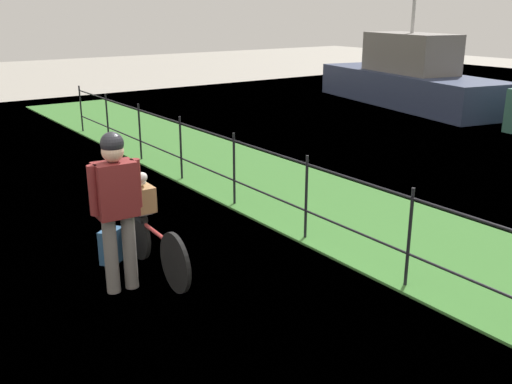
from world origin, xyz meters
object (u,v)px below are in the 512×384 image
wooden_crate (140,197)px  cyclist_person (116,199)px  terrier_dog (139,179)px  moored_boat_mid (408,79)px  backpack_on_paving (112,246)px  bicycle_main (155,245)px

wooden_crate → cyclist_person: cyclist_person is taller
terrier_dog → moored_boat_mid: 12.95m
cyclist_person → moored_boat_mid: bearing=118.2°
cyclist_person → backpack_on_paving: cyclist_person is taller
wooden_crate → terrier_dog: bearing=-2.3°
wooden_crate → moored_boat_mid: size_ratio=0.05×
terrier_dog → cyclist_person: 0.68m
terrier_dog → backpack_on_paving: (-0.23, -0.29, -0.81)m
terrier_dog → backpack_on_paving: 0.89m
bicycle_main → wooden_crate: wooden_crate is taller
bicycle_main → terrier_dog: bearing=177.7°
bicycle_main → backpack_on_paving: bearing=-153.8°
wooden_crate → bicycle_main: bearing=-2.3°
wooden_crate → cyclist_person: size_ratio=0.23×
bicycle_main → cyclist_person: cyclist_person is taller
terrier_dog → backpack_on_paving: size_ratio=0.79×
moored_boat_mid → bicycle_main: bearing=-61.4°
bicycle_main → terrier_dog: (-0.34, 0.01, 0.67)m
bicycle_main → wooden_crate: size_ratio=4.20×
cyclist_person → backpack_on_paving: size_ratio=4.21×
backpack_on_paving → moored_boat_mid: size_ratio=0.06×
terrier_dog → cyclist_person: bearing=-44.1°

